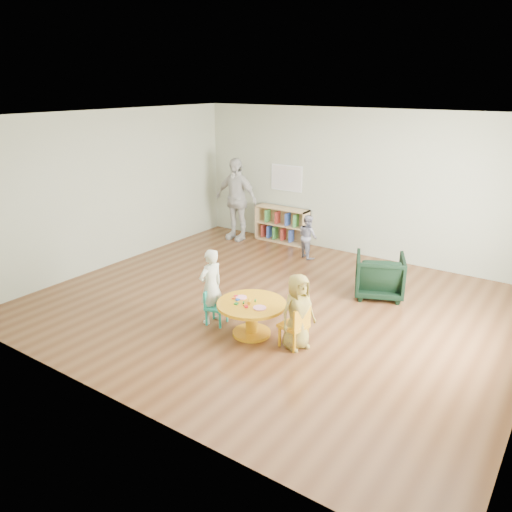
# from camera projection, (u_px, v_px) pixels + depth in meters

# --- Properties ---
(room) EXTENTS (7.10, 7.00, 2.80)m
(room) POSITION_uv_depth(u_px,v_px,m) (276.00, 183.00, 7.02)
(room) COLOR #57331B
(room) RESTS_ON ground
(activity_table) EXTENTS (0.93, 0.93, 0.51)m
(activity_table) POSITION_uv_depth(u_px,v_px,m) (252.00, 313.00, 6.68)
(activity_table) COLOR orange
(activity_table) RESTS_ON ground
(kid_chair_left) EXTENTS (0.32, 0.32, 0.50)m
(kid_chair_left) POSITION_uv_depth(u_px,v_px,m) (214.00, 306.00, 7.01)
(kid_chair_left) COLOR teal
(kid_chair_left) RESTS_ON ground
(kid_chair_right) EXTENTS (0.37, 0.37, 0.58)m
(kid_chair_right) POSITION_uv_depth(u_px,v_px,m) (296.00, 325.00, 6.35)
(kid_chair_right) COLOR orange
(kid_chair_right) RESTS_ON ground
(bookshelf) EXTENTS (1.20, 0.30, 0.75)m
(bookshelf) POSITION_uv_depth(u_px,v_px,m) (282.00, 225.00, 10.62)
(bookshelf) COLOR tan
(bookshelf) RESTS_ON ground
(alphabet_poster) EXTENTS (0.74, 0.01, 0.54)m
(alphabet_poster) POSITION_uv_depth(u_px,v_px,m) (287.00, 178.00, 10.38)
(alphabet_poster) COLOR white
(alphabet_poster) RESTS_ON ground
(armchair) EXTENTS (0.97, 0.98, 0.69)m
(armchair) POSITION_uv_depth(u_px,v_px,m) (379.00, 275.00, 7.90)
(armchair) COLOR black
(armchair) RESTS_ON ground
(child_left) EXTENTS (0.32, 0.43, 1.08)m
(child_left) POSITION_uv_depth(u_px,v_px,m) (211.00, 286.00, 6.97)
(child_left) COLOR silver
(child_left) RESTS_ON ground
(child_right) EXTENTS (0.49, 0.58, 1.00)m
(child_right) POSITION_uv_depth(u_px,v_px,m) (298.00, 312.00, 6.29)
(child_right) COLOR yellow
(child_right) RESTS_ON ground
(toddler) EXTENTS (0.52, 0.48, 0.85)m
(toddler) POSITION_uv_depth(u_px,v_px,m) (308.00, 236.00, 9.61)
(toddler) COLOR #1B1D44
(toddler) RESTS_ON ground
(adult_caretaker) EXTENTS (1.03, 0.43, 1.76)m
(adult_caretaker) POSITION_uv_depth(u_px,v_px,m) (236.00, 199.00, 10.63)
(adult_caretaker) COLOR silver
(adult_caretaker) RESTS_ON ground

